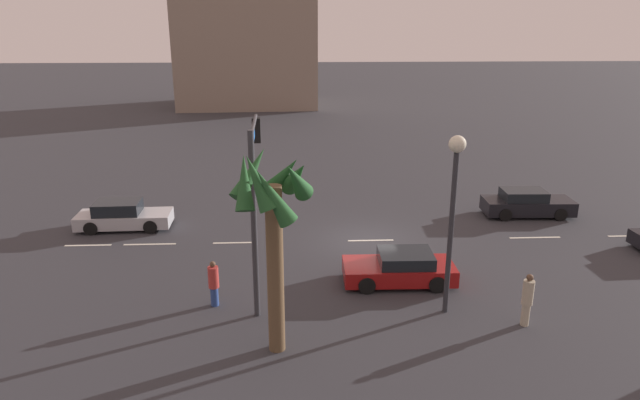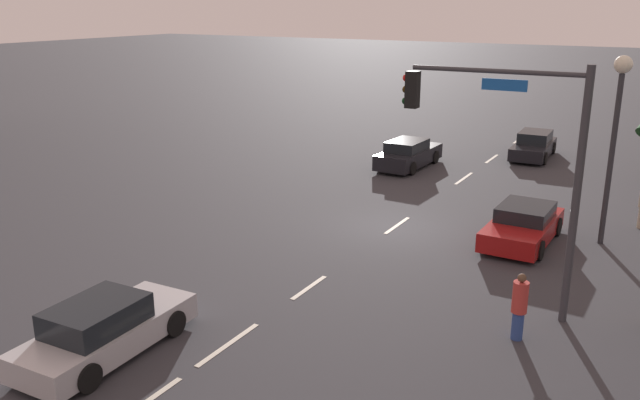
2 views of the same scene
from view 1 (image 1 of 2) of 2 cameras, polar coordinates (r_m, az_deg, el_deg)
The scene contains 16 objects.
ground_plane at distance 26.09m, azimuth 4.61°, elevation -4.09°, with size 220.00×220.00×0.00m, color #333338.
lane_stripe_1 at distance 30.26m, azimuth 28.75°, elevation -3.18°, with size 2.16×0.14×0.01m, color silver.
lane_stripe_2 at distance 28.17m, azimuth 20.78°, elevation -3.55°, with size 2.38×0.14×0.01m, color silver.
lane_stripe_3 at distance 26.11m, azimuth 5.11°, elevation -4.06°, with size 2.09×0.14×0.01m, color silver.
lane_stripe_4 at distance 26.04m, azimuth -8.70°, elevation -4.27°, with size 1.82×0.14×0.01m, color silver.
lane_stripe_5 at distance 26.71m, azimuth -16.73°, elevation -4.28°, with size 2.33×0.14×0.01m, color silver.
lane_stripe_6 at distance 27.51m, azimuth -22.27°, elevation -4.24°, with size 2.06×0.14×0.01m, color silver.
car_1 at distance 22.05m, azimuth 8.04°, elevation -6.80°, with size 4.24×2.02×1.25m.
car_2 at distance 28.91m, azimuth -19.20°, elevation -1.53°, with size 4.47×1.93×1.36m.
car_3 at distance 30.93m, azimuth 20.05°, elevation -0.35°, with size 4.53×1.94×1.37m.
traffic_signal at distance 19.68m, azimuth -6.58°, elevation 1.82°, with size 0.37×4.66×6.42m.
streetlamp at distance 18.88m, azimuth 13.29°, elevation 0.79°, with size 0.56×0.56×6.20m.
pedestrian_0 at distance 20.39m, azimuth -10.63°, elevation -8.16°, with size 0.46×0.46×1.69m.
pedestrian_1 at distance 19.99m, azimuth 20.10°, elevation -9.28°, with size 0.44×0.44×1.84m.
palm_tree_1 at distance 16.06m, azimuth -4.84°, elevation -0.72°, with size 2.56×2.54×6.36m.
building_0 at distance 67.24m, azimuth -7.42°, elevation 16.12°, with size 15.29×11.03×15.76m, color gray.
Camera 1 is at (3.21, 24.00, 9.71)m, focal length 31.87 mm.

